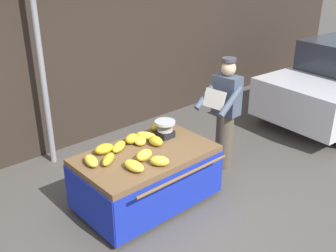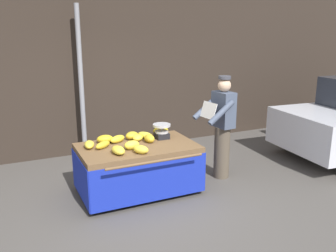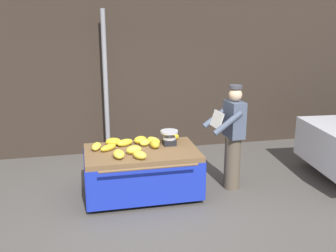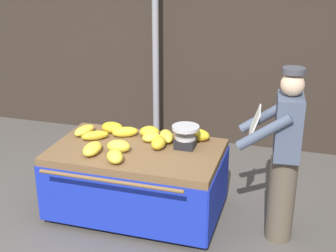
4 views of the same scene
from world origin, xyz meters
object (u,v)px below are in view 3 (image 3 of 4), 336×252
at_px(banana_bunch_0, 171,137).
at_px(banana_bunch_8, 140,155).
at_px(banana_bunch_3, 125,143).
at_px(banana_bunch_5, 154,140).
at_px(weighing_scale, 169,138).
at_px(banana_bunch_4, 96,146).
at_px(banana_bunch_9, 119,154).
at_px(banana_bunch_10, 108,148).
at_px(vendor_person, 233,137).
at_px(banana_bunch_7, 155,144).
at_px(banana_bunch_1, 134,150).
at_px(banana_cart, 142,163).
at_px(banana_bunch_6, 140,140).
at_px(banana_bunch_2, 113,142).
at_px(banana_bunch_11, 145,142).
at_px(street_pole, 106,86).

distance_m(banana_bunch_0, banana_bunch_8, 0.98).
xyz_separation_m(banana_bunch_3, banana_bunch_5, (0.46, 0.02, -0.00)).
distance_m(weighing_scale, banana_bunch_3, 0.71).
bearing_deg(banana_bunch_4, banana_bunch_9, -55.64).
height_order(banana_bunch_10, vendor_person, vendor_person).
height_order(banana_bunch_4, banana_bunch_8, banana_bunch_8).
height_order(banana_bunch_7, banana_bunch_10, banana_bunch_7).
height_order(banana_bunch_1, vendor_person, vendor_person).
xyz_separation_m(banana_cart, banana_bunch_6, (0.03, 0.33, 0.27)).
distance_m(banana_bunch_1, banana_bunch_3, 0.41).
xyz_separation_m(banana_bunch_3, banana_bunch_6, (0.26, 0.06, 0.01)).
relative_size(banana_bunch_3, banana_bunch_10, 0.96).
distance_m(banana_bunch_7, vendor_person, 1.25).
bearing_deg(vendor_person, banana_bunch_2, 169.11).
relative_size(banana_bunch_11, vendor_person, 0.12).
bearing_deg(banana_bunch_11, banana_bunch_6, 117.77).
relative_size(banana_bunch_10, banana_bunch_11, 1.43).
height_order(banana_bunch_1, banana_bunch_10, banana_bunch_1).
relative_size(banana_bunch_3, banana_bunch_8, 1.20).
height_order(banana_bunch_3, banana_bunch_6, banana_bunch_6).
height_order(street_pole, weighing_scale, street_pole).
height_order(banana_cart, banana_bunch_5, banana_bunch_5).
bearing_deg(banana_bunch_3, banana_bunch_4, -171.16).
relative_size(street_pole, banana_bunch_4, 9.82).
relative_size(weighing_scale, banana_bunch_2, 1.13).
distance_m(banana_bunch_0, banana_bunch_9, 1.12).
bearing_deg(banana_bunch_10, banana_bunch_9, -69.22).
bearing_deg(banana_bunch_7, banana_bunch_5, 84.86).
bearing_deg(banana_bunch_10, banana_bunch_1, -31.91).
bearing_deg(banana_cart, banana_bunch_10, 169.79).
bearing_deg(vendor_person, banana_bunch_5, 165.59).
height_order(banana_bunch_5, banana_bunch_8, banana_bunch_8).
relative_size(street_pole, banana_bunch_9, 9.67).
height_order(banana_bunch_1, banana_bunch_6, banana_bunch_1).
bearing_deg(banana_bunch_3, banana_bunch_0, 9.06).
xyz_separation_m(banana_bunch_9, vendor_person, (1.84, 0.22, 0.07)).
bearing_deg(banana_bunch_11, banana_bunch_7, -49.74).
distance_m(street_pole, banana_bunch_0, 1.86).
height_order(street_pole, banana_bunch_2, street_pole).
xyz_separation_m(weighing_scale, banana_bunch_6, (-0.44, 0.15, -0.06)).
relative_size(weighing_scale, banana_bunch_10, 0.96).
xyz_separation_m(banana_bunch_1, banana_bunch_11, (0.22, 0.36, -0.02)).
distance_m(banana_cart, banana_bunch_1, 0.33).
height_order(banana_bunch_5, banana_bunch_9, banana_bunch_9).
height_order(banana_bunch_8, banana_bunch_11, banana_bunch_8).
bearing_deg(banana_bunch_9, weighing_scale, 26.41).
bearing_deg(banana_bunch_4, banana_bunch_8, -43.12).
bearing_deg(banana_bunch_7, banana_bunch_6, 125.69).
bearing_deg(banana_bunch_2, vendor_person, -10.89).
height_order(street_pole, banana_bunch_6, street_pole).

